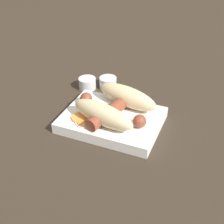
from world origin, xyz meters
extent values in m
plane|color=#33281E|center=(0.00, 0.00, 0.00)|extent=(3.00, 3.00, 0.00)
cube|color=white|center=(0.00, 0.00, 0.01)|extent=(0.23, 0.17, 0.03)
ellipsoid|color=beige|center=(-0.01, -0.04, 0.05)|extent=(0.17, 0.09, 0.05)
ellipsoid|color=beige|center=(0.02, 0.06, 0.05)|extent=(0.17, 0.09, 0.05)
cylinder|color=brown|center=(0.00, 0.00, 0.04)|extent=(0.07, 0.16, 0.03)
sphere|color=brown|center=(0.07, -0.02, 0.04)|extent=(0.03, 0.03, 0.03)
sphere|color=brown|center=(-0.08, 0.02, 0.04)|extent=(0.03, 0.03, 0.03)
cylinder|color=orange|center=(-0.07, -0.05, 0.03)|extent=(0.03, 0.03, 0.00)
cylinder|color=orange|center=(-0.05, -0.05, 0.03)|extent=(0.04, 0.04, 0.00)
cylinder|color=#F99E4C|center=(-0.07, -0.04, 0.03)|extent=(0.05, 0.05, 0.00)
torus|color=silver|center=(-0.05, -0.05, 0.03)|extent=(0.04, 0.04, 0.00)
torus|color=silver|center=(-0.05, -0.04, 0.03)|extent=(0.03, 0.03, 0.00)
cylinder|color=silver|center=(-0.08, 0.16, 0.02)|extent=(0.05, 0.05, 0.03)
cylinder|color=white|center=(-0.08, 0.16, 0.01)|extent=(0.04, 0.04, 0.01)
cylinder|color=silver|center=(-0.13, 0.13, 0.02)|extent=(0.05, 0.05, 0.03)
cylinder|color=white|center=(-0.13, 0.13, 0.01)|extent=(0.04, 0.04, 0.01)
camera|label=1|loc=(0.23, -0.55, 0.44)|focal=50.00mm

